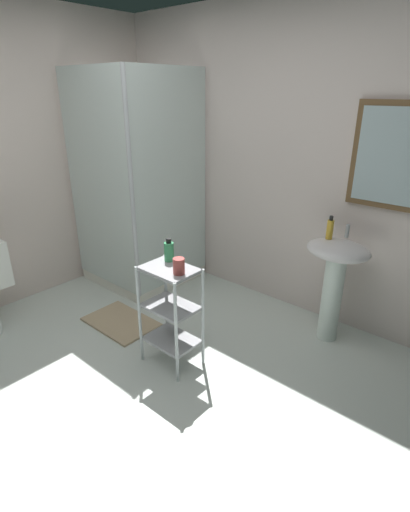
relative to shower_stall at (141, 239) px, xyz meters
name	(u,v)px	position (x,y,z in m)	size (l,w,h in m)	color
ground_plane	(124,405)	(1.22, -1.23, -0.47)	(4.20, 4.20, 0.02)	silver
wall_back	(291,164)	(1.23, 0.62, 0.79)	(4.20, 0.14, 2.50)	silver
shower_stall	(141,239)	(0.00, 0.00, 0.00)	(0.92, 0.92, 2.00)	white
pedestal_sink	(335,271)	(1.86, 0.29, 0.12)	(0.46, 0.37, 0.81)	white
sink_faucet	(347,231)	(1.86, 0.41, 0.40)	(0.03, 0.03, 0.10)	silver
storage_cart	(171,308)	(1.15, -0.72, -0.03)	(0.38, 0.28, 0.74)	silver
hand_soap_bottle	(330,229)	(1.77, 0.30, 0.42)	(0.05, 0.05, 0.17)	gold
body_wash_bottle_green	(169,251)	(1.06, -0.64, 0.35)	(0.07, 0.07, 0.16)	#36985B
rinse_cup	(179,266)	(1.26, -0.74, 0.33)	(0.07, 0.07, 0.11)	#B24742
bath_mat	(121,322)	(0.46, -0.65, -0.45)	(0.60, 0.40, 0.02)	tan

